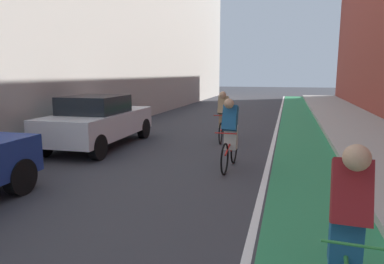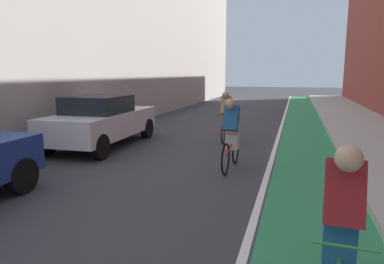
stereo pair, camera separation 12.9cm
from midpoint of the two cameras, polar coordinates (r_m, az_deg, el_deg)
The scene contains 8 objects.
ground_plane at distance 11.98m, azimuth 3.71°, elevation -0.80°, with size 92.76×92.76×0.00m, color #38383D.
bike_lane_paint at distance 13.66m, azimuth 18.42°, elevation 0.02°, with size 1.60×42.16×0.00m, color #2D8451.
lane_divider_stripe at distance 13.66m, azimuth 14.65°, elevation 0.21°, with size 0.12×42.16×0.00m, color white.
sidewalk_right at distance 13.90m, azimuth 27.73°, elevation -0.15°, with size 2.90×42.16×0.14m, color #A8A59E.
parked_sedan_white at distance 10.65m, azimuth -14.44°, elevation 1.87°, with size 1.93×4.27×1.53m.
cyclist_mid at distance 3.43m, azimuth 24.48°, elevation -14.64°, with size 0.48×1.72×1.61m.
cyclist_trailing at distance 7.88m, azimuth 7.02°, elevation -0.04°, with size 0.48×1.75×1.63m.
cyclist_far at distance 11.13m, azimuth 6.02°, elevation 2.59°, with size 0.48×1.73×1.62m.
Camera 2 is at (2.71, 5.62, 2.17)m, focal length 32.20 mm.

